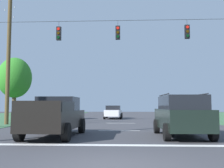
# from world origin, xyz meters

# --- Properties ---
(stop_bar_stripe) EXTENTS (14.92, 0.45, 0.01)m
(stop_bar_stripe) POSITION_xyz_m (0.00, 3.86, 0.00)
(stop_bar_stripe) COLOR white
(stop_bar_stripe) RESTS_ON ground
(lane_dash_0) EXTENTS (2.50, 0.15, 0.01)m
(lane_dash_0) POSITION_xyz_m (0.00, 9.86, 0.00)
(lane_dash_0) COLOR white
(lane_dash_0) RESTS_ON ground
(lane_dash_1) EXTENTS (2.50, 0.15, 0.01)m
(lane_dash_1) POSITION_xyz_m (0.00, 16.70, 0.00)
(lane_dash_1) COLOR white
(lane_dash_1) RESTS_ON ground
(lane_dash_2) EXTENTS (2.50, 0.15, 0.01)m
(lane_dash_2) POSITION_xyz_m (0.00, 25.65, 0.00)
(lane_dash_2) COLOR white
(lane_dash_2) RESTS_ON ground
(overhead_signal_span) EXTENTS (17.96, 0.31, 7.89)m
(overhead_signal_span) POSITION_xyz_m (-0.02, 11.81, 4.34)
(overhead_signal_span) COLOR brown
(overhead_signal_span) RESTS_ON ground
(pickup_truck) EXTENTS (2.35, 5.43, 1.95)m
(pickup_truck) POSITION_xyz_m (-3.07, 6.60, 0.97)
(pickup_truck) COLOR black
(pickup_truck) RESTS_ON ground
(suv_black) EXTENTS (2.28, 4.83, 2.05)m
(suv_black) POSITION_xyz_m (3.09, 6.72, 1.06)
(suv_black) COLOR black
(suv_black) RESTS_ON ground
(distant_car_crossing_white) EXTENTS (2.11, 4.34, 1.52)m
(distant_car_crossing_white) POSITION_xyz_m (-0.99, 24.79, 0.79)
(distant_car_crossing_white) COLOR silver
(distant_car_crossing_white) RESTS_ON ground
(utility_pole_near_left) EXTENTS (0.32, 1.97, 10.99)m
(utility_pole_near_left) POSITION_xyz_m (-9.06, 14.50, 5.36)
(utility_pole_near_left) COLOR brown
(utility_pole_near_left) RESTS_ON ground
(tree_roadside_right) EXTENTS (3.29, 3.29, 6.25)m
(tree_roadside_right) POSITION_xyz_m (-10.52, 19.33, 4.24)
(tree_roadside_right) COLOR brown
(tree_roadside_right) RESTS_ON ground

